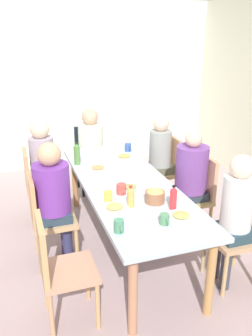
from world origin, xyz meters
The scene contains 30 objects.
ground_plane centered at (0.00, 0.00, 0.00)m, with size 6.33×6.33×0.00m, color #A78F91.
wall_left centered at (-2.70, 0.00, 1.30)m, with size 0.12×4.85×2.60m, color silver.
dining_table centered at (0.00, 0.00, 0.67)m, with size 2.39×0.83×0.74m.
chair_0 centered at (0.80, 0.80, 0.51)m, with size 0.40×0.40×0.90m.
person_0 centered at (0.80, 0.70, 0.71)m, with size 0.30×0.30×1.20m.
chair_1 centered at (-0.80, -0.80, 0.51)m, with size 0.40×0.40×0.90m.
person_1 centered at (-0.80, -0.71, 0.73)m, with size 0.30×0.30×1.24m.
chair_2 centered at (-1.58, 0.00, 0.51)m, with size 0.40×0.40×0.90m.
person_2 centered at (-1.49, 0.00, 0.72)m, with size 0.34×0.34×1.18m.
chair_3 centered at (0.80, -0.80, 0.51)m, with size 0.40×0.40×0.90m.
chair_4 centered at (-0.80, 0.80, 0.51)m, with size 0.40×0.40×0.90m.
person_4 centered at (-0.80, 0.70, 0.70)m, with size 0.30×0.30×1.18m.
chair_5 centered at (0.00, -0.80, 0.51)m, with size 0.40×0.40×0.90m.
person_5 centered at (0.00, -0.71, 0.74)m, with size 0.33×0.33×1.22m.
chair_6 centered at (0.00, 0.80, 0.51)m, with size 0.40×0.40×0.90m.
person_6 centered at (0.00, 0.71, 0.72)m, with size 0.33×0.33×1.20m.
plate_0 centered at (-0.69, 0.21, 0.75)m, with size 0.26×0.26×0.04m.
plate_1 centered at (-0.42, -0.18, 0.75)m, with size 0.25×0.25×0.04m.
plate_2 centered at (0.16, -0.02, 0.75)m, with size 0.22×0.22×0.04m.
plate_3 centered at (0.50, -0.27, 0.75)m, with size 0.25×0.25×0.04m.
plate_4 centered at (0.81, 0.19, 0.75)m, with size 0.25×0.25×0.04m.
bowl_0 centered at (0.48, 0.10, 0.80)m, with size 0.17×0.17×0.12m.
cup_0 centered at (0.34, -0.28, 0.79)m, with size 0.11×0.07×0.09m.
cup_1 centered at (0.85, 0.02, 0.78)m, with size 0.11×0.08×0.08m.
cup_2 centered at (0.23, -0.12, 0.79)m, with size 0.13×0.09×0.09m.
cup_3 centered at (-0.91, 0.33, 0.79)m, with size 0.12×0.08×0.10m.
cup_4 centered at (0.85, -0.34, 0.79)m, with size 0.11×0.08×0.10m.
bottle_0 centered at (0.65, 0.19, 0.84)m, with size 0.06×0.06×0.21m.
bottle_1 centered at (-0.65, -0.35, 0.86)m, with size 0.07×0.07×0.25m.
bottle_2 centered at (0.50, -0.13, 0.83)m, with size 0.06×0.06×0.19m.
Camera 1 is at (2.99, -1.00, 2.11)m, focal length 37.48 mm.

